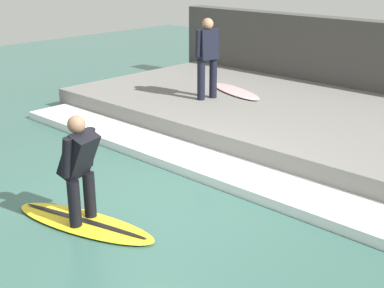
# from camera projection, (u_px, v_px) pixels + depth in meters

# --- Properties ---
(ground_plane) EXTENTS (28.00, 28.00, 0.00)m
(ground_plane) POSITION_uv_depth(u_px,v_px,m) (154.00, 207.00, 7.17)
(ground_plane) COLOR #386056
(concrete_ledge) EXTENTS (4.40, 10.25, 0.43)m
(concrete_ledge) POSITION_uv_depth(u_px,v_px,m) (317.00, 124.00, 9.93)
(concrete_ledge) COLOR slate
(concrete_ledge) RESTS_ON ground_plane
(back_wall) EXTENTS (0.50, 10.76, 1.88)m
(back_wall) POSITION_uv_depth(u_px,v_px,m) (380.00, 67.00, 11.36)
(back_wall) COLOR #474442
(back_wall) RESTS_ON ground_plane
(wave_foam_crest) EXTENTS (0.91, 9.74, 0.14)m
(wave_foam_crest) POSITION_uv_depth(u_px,v_px,m) (225.00, 171.00, 8.16)
(wave_foam_crest) COLOR white
(wave_foam_crest) RESTS_ON ground_plane
(surfboard_riding) EXTENTS (1.07, 2.15, 0.07)m
(surfboard_riding) POSITION_uv_depth(u_px,v_px,m) (84.00, 222.00, 6.68)
(surfboard_riding) COLOR yellow
(surfboard_riding) RESTS_ON ground_plane
(surfer_riding) EXTENTS (0.52, 0.51, 1.37)m
(surfer_riding) POSITION_uv_depth(u_px,v_px,m) (79.00, 164.00, 6.42)
(surfer_riding) COLOR black
(surfer_riding) RESTS_ON surfboard_riding
(surfer_waiting_near) EXTENTS (0.54, 0.34, 1.61)m
(surfer_waiting_near) POSITION_uv_depth(u_px,v_px,m) (207.00, 54.00, 10.55)
(surfer_waiting_near) COLOR black
(surfer_waiting_near) RESTS_ON concrete_ledge
(surfboard_waiting_near) EXTENTS (1.03, 1.77, 0.06)m
(surfboard_waiting_near) POSITION_uv_depth(u_px,v_px,m) (235.00, 91.00, 11.33)
(surfboard_waiting_near) COLOR beige
(surfboard_waiting_near) RESTS_ON concrete_ledge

